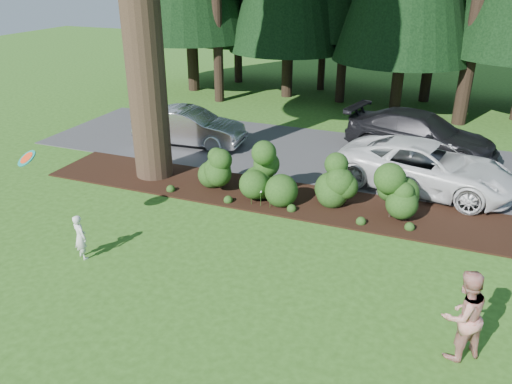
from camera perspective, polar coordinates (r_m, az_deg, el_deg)
ground at (r=12.91m, az=-2.09°, el=-6.36°), size 80.00×80.00×0.00m
mulch_bed at (r=15.58m, az=2.68°, el=-0.58°), size 16.00×2.50×0.05m
driveway at (r=19.36m, az=6.83°, el=4.35°), size 22.00×6.00×0.03m
shrub_row at (r=14.96m, az=5.39°, el=1.52°), size 6.53×1.60×1.61m
lily_cluster at (r=14.75m, az=0.53°, el=-0.04°), size 0.69×0.09×0.57m
car_silver_wagon at (r=20.22m, az=-7.63°, el=7.41°), size 4.52×1.85×1.46m
car_white_suv at (r=16.74m, az=18.90°, el=2.75°), size 5.89×3.54×1.53m
car_dark_suv at (r=19.79m, az=18.26°, el=6.26°), size 5.98×3.54×1.63m
child at (r=12.93m, az=-19.44°, el=-4.86°), size 0.50×0.42×1.17m
adult at (r=9.91m, az=22.59°, el=-12.89°), size 1.12×1.09×1.81m
frisbee at (r=13.17m, az=-24.74°, el=3.52°), size 0.57×0.46×0.42m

